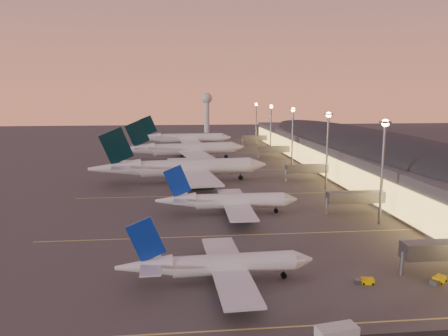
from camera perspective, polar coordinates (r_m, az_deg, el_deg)
ground at (r=105.44m, az=1.45°, el=-7.91°), size 700.00×700.00×0.00m
airliner_narrow_south at (r=76.00m, az=-0.89°, el=-12.56°), size 33.94×30.30×12.13m
airliner_narrow_north at (r=116.71m, az=0.48°, el=-4.36°), size 38.03×33.81×13.64m
airliner_wide_near at (r=158.02m, az=-5.62°, el=-0.02°), size 64.36×59.08×20.59m
airliner_wide_mid at (r=212.08m, az=-5.35°, el=2.43°), size 62.06×57.22×19.90m
airliner_wide_far at (r=266.58m, az=-5.39°, el=3.88°), size 59.75×54.56×19.11m
terminal_building at (r=189.09m, az=17.46°, el=2.25°), size 56.35×255.00×17.46m
light_masts at (r=172.37m, az=10.66°, el=4.78°), size 2.20×217.20×25.90m
radar_tower at (r=360.51m, az=-2.28°, el=8.13°), size 9.00×9.00×32.50m
lane_markings at (r=143.83m, az=-0.59°, el=-3.10°), size 90.00×180.36×0.00m
baggage_tug_a at (r=80.36m, az=17.94°, el=-13.86°), size 3.37×1.83×0.95m
baggage_tug_b at (r=85.08m, az=26.19°, el=-13.02°), size 3.76×3.22×1.08m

